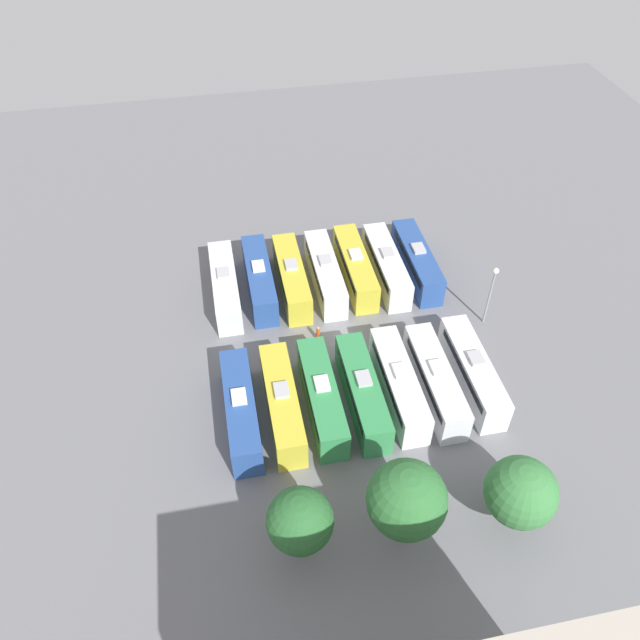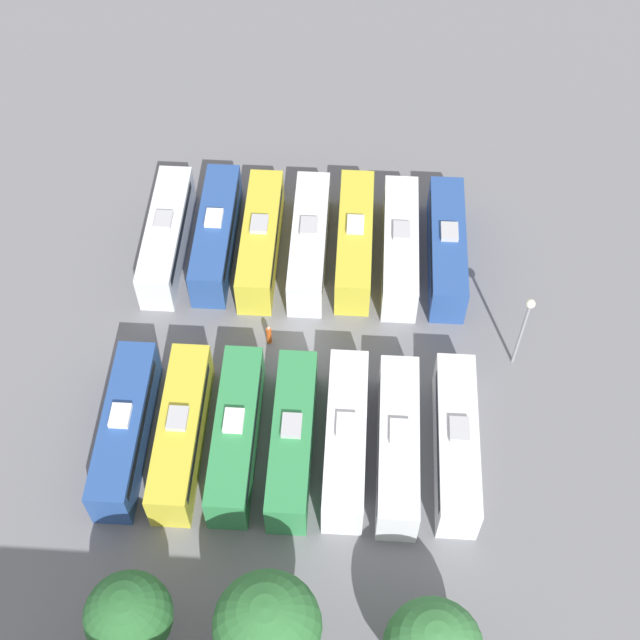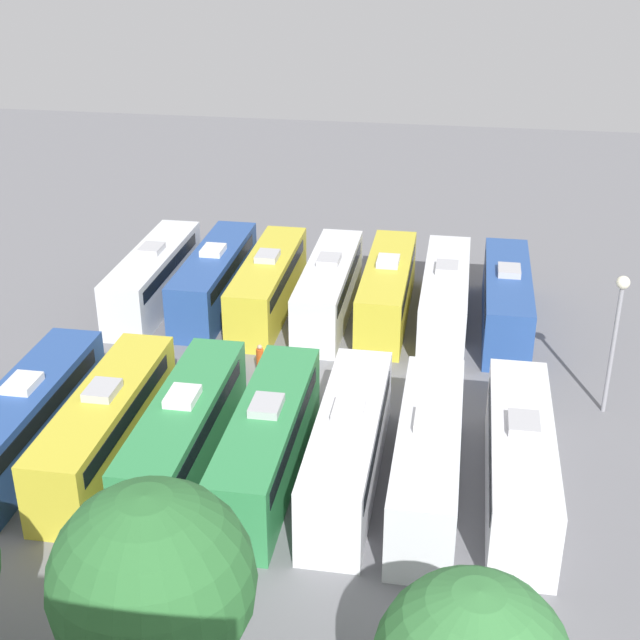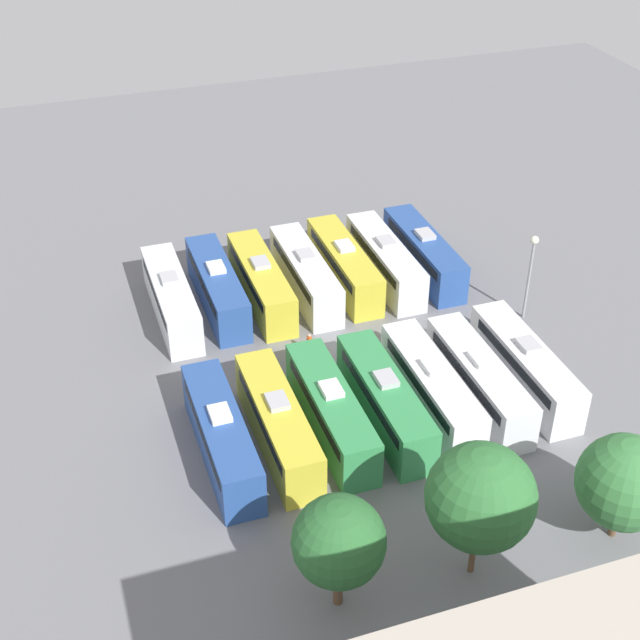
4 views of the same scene
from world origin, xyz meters
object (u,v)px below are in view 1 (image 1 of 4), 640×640
object	(u,v)px
bus_1	(386,265)
tree_0	(521,492)
bus_9	(399,383)
bus_7	(473,371)
bus_13	(241,409)
bus_3	(325,273)
bus_12	(282,403)
tree_2	(300,521)
bus_10	(363,391)
bus_4	(292,277)
bus_6	(225,286)
bus_8	(435,380)
bus_0	(417,261)
tree_1	(407,500)
light_pole	(492,286)
bus_2	(355,267)
bus_11	(322,396)
worker_person	(318,334)
bus_5	(259,279)

from	to	relation	value
bus_1	tree_0	world-z (taller)	tree_0
bus_1	tree_0	size ratio (longest dim) A/B	1.71
bus_1	bus_9	xyz separation A→B (m)	(3.25, 15.68, 0.00)
bus_7	bus_13	xyz separation A→B (m)	(20.43, 0.25, 0.00)
bus_3	bus_12	bearing A→B (deg)	66.49
tree_2	bus_10	bearing A→B (deg)	-121.68
bus_9	bus_4	bearing A→B (deg)	-66.66
bus_6	bus_13	world-z (taller)	same
bus_7	bus_8	size ratio (longest dim) A/B	1.00
bus_3	tree_0	size ratio (longest dim) A/B	1.71
bus_0	tree_1	bearing A→B (deg)	70.48
bus_0	bus_13	distance (m)	25.76
bus_3	bus_6	bearing A→B (deg)	0.03
bus_0	bus_3	world-z (taller)	same
bus_7	bus_13	bearing A→B (deg)	0.71
bus_3	light_pole	bearing A→B (deg)	149.87
bus_2	bus_9	bearing A→B (deg)	90.03
bus_3	bus_11	distance (m)	16.19
bus_9	bus_11	size ratio (longest dim) A/B	1.00
bus_12	bus_10	bearing A→B (deg)	179.29
worker_person	tree_0	world-z (taller)	tree_0
bus_4	bus_8	world-z (taller)	same
bus_2	tree_0	bearing A→B (deg)	99.66
tree_2	bus_9	bearing A→B (deg)	-131.10
bus_9	bus_1	bearing A→B (deg)	-101.71
bus_12	tree_2	distance (m)	12.44
bus_3	bus_11	xyz separation A→B (m)	(3.50, 15.81, 0.00)
worker_person	tree_2	bearing A→B (deg)	75.68
bus_13	bus_0	bearing A→B (deg)	-141.82
bus_9	bus_12	world-z (taller)	same
bus_2	bus_4	world-z (taller)	same
bus_4	bus_6	world-z (taller)	same
bus_6	tree_2	world-z (taller)	tree_2
bus_2	bus_0	bearing A→B (deg)	177.48
bus_13	light_pole	bearing A→B (deg)	-162.88
bus_0	tree_0	xyz separation A→B (m)	(1.67, 28.67, 2.14)
bus_12	bus_1	bearing A→B (deg)	-130.33
bus_11	tree_1	distance (m)	13.46
bus_6	tree_2	size ratio (longest dim) A/B	1.65
bus_4	bus_10	world-z (taller)	same
bus_4	bus_12	xyz separation A→B (m)	(3.39, 15.85, 0.00)
bus_10	bus_11	bearing A→B (deg)	-2.19
bus_1	bus_11	world-z (taller)	same
tree_2	bus_12	bearing A→B (deg)	-92.55
bus_3	bus_5	xyz separation A→B (m)	(6.77, -0.39, 0.00)
bus_10	tree_0	xyz separation A→B (m)	(-8.19, 12.67, 2.14)
bus_13	worker_person	xyz separation A→B (m)	(-8.14, -8.22, -0.95)
bus_0	worker_person	distance (m)	14.38
bus_5	bus_6	size ratio (longest dim) A/B	1.00
bus_4	bus_11	size ratio (longest dim) A/B	1.00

